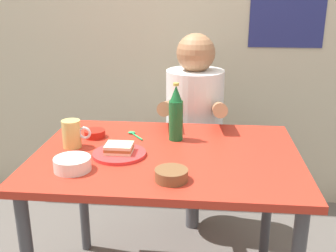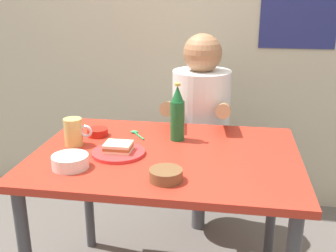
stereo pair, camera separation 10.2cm
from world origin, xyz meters
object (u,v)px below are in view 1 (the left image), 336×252
object	(u,v)px
dining_table	(167,173)
person_seated	(195,107)
stool	(193,174)
sandwich	(119,148)
plate_orange	(119,154)
beer_bottle	(176,114)
beer_mug	(72,134)
condiment_bowl_brown	(171,174)

from	to	relation	value
dining_table	person_seated	distance (m)	0.64
dining_table	stool	world-z (taller)	dining_table
sandwich	plate_orange	bearing A→B (deg)	-90.00
beer_bottle	sandwich	bearing A→B (deg)	-135.77
plate_orange	sandwich	xyz separation A→B (m)	(0.00, 0.00, 0.02)
plate_orange	beer_mug	xyz separation A→B (m)	(-0.22, 0.07, 0.05)
sandwich	beer_bottle	xyz separation A→B (m)	(0.22, 0.21, 0.09)
dining_table	beer_mug	distance (m)	0.44
person_seated	plate_orange	distance (m)	0.73
sandwich	condiment_bowl_brown	distance (m)	0.31
beer_mug	dining_table	bearing A→B (deg)	-3.28
stool	condiment_bowl_brown	bearing A→B (deg)	-93.29
sandwich	beer_mug	size ratio (longest dim) A/B	0.87
plate_orange	beer_bottle	world-z (taller)	beer_bottle
person_seated	sandwich	bearing A→B (deg)	-113.04
dining_table	condiment_bowl_brown	distance (m)	0.29
beer_mug	beer_bottle	bearing A→B (deg)	17.36
beer_mug	person_seated	bearing A→B (deg)	49.75
sandwich	dining_table	bearing A→B (deg)	14.81
plate_orange	sandwich	bearing A→B (deg)	90.00
stool	condiment_bowl_brown	size ratio (longest dim) A/B	3.75
sandwich	beer_mug	bearing A→B (deg)	161.34
dining_table	condiment_bowl_brown	size ratio (longest dim) A/B	9.17
sandwich	beer_bottle	size ratio (longest dim) A/B	0.42
dining_table	person_seated	world-z (taller)	person_seated
dining_table	plate_orange	world-z (taller)	plate_orange
plate_orange	condiment_bowl_brown	size ratio (longest dim) A/B	1.83
stool	beer_mug	xyz separation A→B (m)	(-0.50, -0.61, 0.45)
stool	person_seated	world-z (taller)	person_seated
beer_mug	condiment_bowl_brown	distance (m)	0.54
dining_table	sandwich	xyz separation A→B (m)	(-0.19, -0.05, 0.13)
person_seated	condiment_bowl_brown	world-z (taller)	person_seated
dining_table	plate_orange	distance (m)	0.22
beer_mug	condiment_bowl_brown	size ratio (longest dim) A/B	1.05
beer_mug	condiment_bowl_brown	bearing A→B (deg)	-32.05
stool	sandwich	distance (m)	0.85
stool	plate_orange	xyz separation A→B (m)	(-0.28, -0.68, 0.40)
sandwich	beer_bottle	bearing A→B (deg)	44.23
beer_bottle	condiment_bowl_brown	distance (m)	0.43
beer_bottle	condiment_bowl_brown	world-z (taller)	beer_bottle
dining_table	stool	bearing A→B (deg)	81.55
beer_mug	beer_bottle	size ratio (longest dim) A/B	0.48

